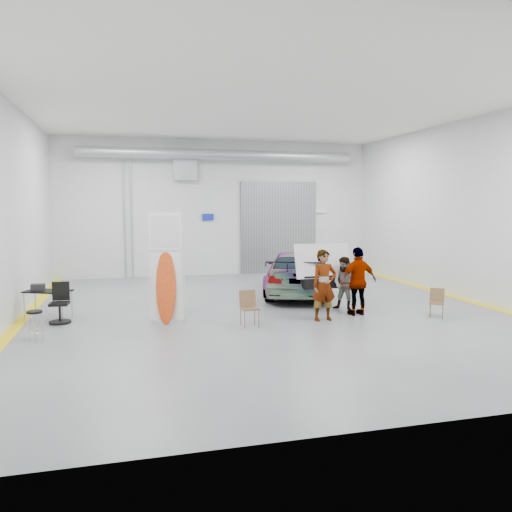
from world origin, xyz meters
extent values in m
plane|color=slate|center=(0.00, 0.00, 0.00)|extent=(16.00, 16.00, 0.00)
cube|color=silver|center=(-7.00, 0.00, 3.00)|extent=(0.02, 16.00, 6.00)
cube|color=silver|center=(7.00, 0.00, 3.00)|extent=(0.02, 16.00, 6.00)
cube|color=silver|center=(0.00, 8.00, 3.00)|extent=(14.00, 0.02, 6.00)
cube|color=silver|center=(0.00, -8.00, 3.00)|extent=(14.00, 0.02, 6.00)
cube|color=white|center=(0.00, 0.00, 6.00)|extent=(14.00, 16.00, 0.02)
cube|color=gray|center=(2.80, 7.92, 2.10)|extent=(3.60, 0.12, 4.20)
cube|color=#9C9EA5|center=(-1.50, 7.92, 4.80)|extent=(1.00, 0.50, 1.20)
cylinder|color=#9C9EA5|center=(0.00, 7.40, 5.30)|extent=(11.90, 0.44, 0.44)
cube|color=#1325A0|center=(-0.50, 7.92, 2.60)|extent=(0.50, 0.04, 0.30)
cube|color=white|center=(4.80, 7.92, 2.90)|extent=(0.70, 0.04, 0.25)
cylinder|color=#9C9EA5|center=(-3.80, 7.92, 2.50)|extent=(0.08, 0.08, 5.00)
cylinder|color=#9C9EA5|center=(-4.10, 7.92, 2.50)|extent=(0.08, 0.08, 5.00)
cube|color=yellow|center=(-6.85, 0.00, 0.01)|extent=(0.30, 16.00, 0.01)
cube|color=yellow|center=(6.85, 0.00, 0.01)|extent=(0.30, 16.00, 0.01)
imported|color=silver|center=(1.76, 2.42, 0.76)|extent=(3.79, 5.64, 1.51)
imported|color=#7F6245|center=(1.18, -1.57, 0.98)|extent=(0.74, 0.52, 1.96)
imported|color=slate|center=(2.31, -0.49, 0.81)|extent=(0.99, 0.98, 1.62)
imported|color=#9C5C34|center=(2.39, -1.18, 0.99)|extent=(1.18, 0.56, 1.97)
cube|color=white|center=(-2.97, -0.88, 1.05)|extent=(0.88, 0.23, 1.89)
ellipsoid|color=orange|center=(-2.97, -0.96, 1.00)|extent=(0.57, 0.36, 2.00)
cube|color=white|center=(-2.97, -0.90, 2.47)|extent=(0.85, 0.22, 1.00)
cylinder|color=white|center=(-3.34, -0.88, 1.58)|extent=(0.03, 0.03, 3.15)
cylinder|color=white|center=(-2.60, -0.88, 1.58)|extent=(0.03, 0.03, 3.15)
cube|color=brown|center=(-0.95, -1.72, 0.47)|extent=(0.46, 0.44, 0.04)
cube|color=brown|center=(-0.95, -1.52, 0.72)|extent=(0.45, 0.11, 0.42)
cube|color=brown|center=(4.39, -2.04, 0.41)|extent=(0.53, 0.53, 0.04)
cube|color=brown|center=(4.39, -1.87, 0.63)|extent=(0.36, 0.29, 0.37)
cylinder|color=black|center=(-6.11, -1.90, 0.71)|extent=(0.35, 0.35, 0.05)
torus|color=silver|center=(-6.11, -1.90, 0.23)|extent=(0.37, 0.37, 0.02)
cylinder|color=#9C9EA5|center=(-6.75, 0.37, 0.37)|extent=(0.03, 0.03, 0.74)
cylinder|color=#9C9EA5|center=(-5.62, 0.37, 0.37)|extent=(0.03, 0.03, 0.74)
cylinder|color=#9C9EA5|center=(-6.75, 0.88, 0.37)|extent=(0.03, 0.03, 0.74)
cylinder|color=#9C9EA5|center=(-5.62, 0.88, 0.37)|extent=(0.03, 0.03, 0.74)
cube|color=black|center=(-6.18, 0.63, 0.76)|extent=(1.38, 1.06, 0.04)
cylinder|color=#1B5DA7|center=(-5.87, 0.52, 0.90)|extent=(0.08, 0.08, 0.23)
cube|color=black|center=(-6.44, 0.68, 0.88)|extent=(0.36, 0.23, 0.19)
cylinder|color=black|center=(-5.79, -0.12, 0.04)|extent=(0.57, 0.57, 0.04)
cylinder|color=black|center=(-5.79, -0.12, 0.29)|extent=(0.06, 0.06, 0.49)
cube|color=black|center=(-5.79, -0.12, 0.53)|extent=(0.51, 0.51, 0.07)
cube|color=black|center=(-5.79, 0.11, 0.84)|extent=(0.45, 0.10, 0.51)
cube|color=silver|center=(1.76, 0.06, 1.53)|extent=(1.77, 1.07, 0.04)
camera|label=1|loc=(-3.97, -14.13, 3.19)|focal=35.00mm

